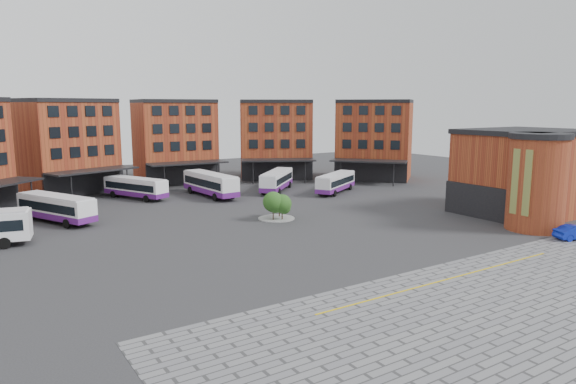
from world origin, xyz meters
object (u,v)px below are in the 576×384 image
tree_island (278,204)px  bus_f (336,182)px  bus_b (56,208)px  bus_c (135,187)px  bus_e (277,180)px  bus_d (210,184)px

tree_island → bus_f: (17.93, 11.72, -0.26)m
bus_b → bus_c: bearing=14.8°
bus_b → bus_f: size_ratio=1.09×
tree_island → bus_e: (10.94, 18.04, -0.15)m
bus_b → bus_d: bearing=-9.7°
tree_island → bus_d: size_ratio=0.35×
tree_island → bus_d: bearing=90.1°
bus_c → bus_e: bus_e is taller
bus_b → bus_c: 16.24m
bus_c → bus_d: 10.88m
bus_d → bus_f: (17.96, -7.55, -0.27)m
bus_c → bus_e: bearing=-39.6°
tree_island → bus_e: 21.10m
bus_e → bus_f: bus_e is taller
bus_c → bus_e: size_ratio=1.10×
bus_b → bus_f: bus_b is taller
bus_d → bus_e: bus_d is taller
bus_b → bus_d: (22.43, 6.33, 0.15)m
bus_c → tree_island: bearing=-91.9°
bus_d → bus_e: (10.97, -1.23, -0.16)m
bus_b → bus_f: bearing=-27.2°
bus_b → bus_e: bearing=-16.8°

